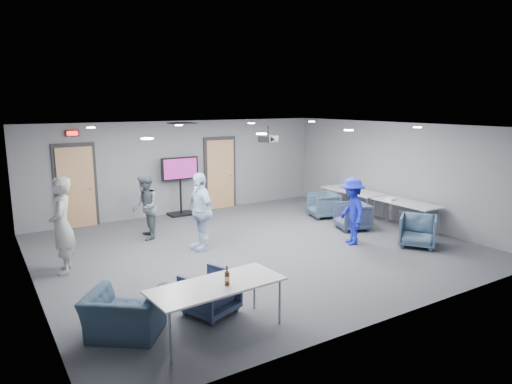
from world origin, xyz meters
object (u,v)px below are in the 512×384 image
table_right_b (406,204)px  bottle_right (352,186)px  chair_front_a (210,293)px  person_a (62,225)px  tv_stand (180,182)px  chair_right_a (323,205)px  table_right_a (353,192)px  chair_front_b (125,314)px  person_d (352,211)px  table_front_left (217,287)px  bottle_front (227,278)px  chair_right_c (418,231)px  chair_right_b (352,216)px  person_b (145,207)px  person_c (200,211)px  projector (268,139)px

table_right_b → bottle_right: 2.13m
bottle_right → chair_front_a: bearing=-150.2°
person_a → tv_stand: 4.82m
chair_right_a → table_right_a: bearing=90.3°
person_a → chair_front_b: person_a is taller
person_d → table_front_left: (-4.53, -2.07, -0.08)m
person_a → chair_front_a: bearing=41.5°
chair_front_a → chair_front_b: size_ratio=0.74×
chair_front_b → bottle_front: bearing=-171.5°
chair_right_c → bottle_right: bearing=127.1°
chair_right_a → bottle_right: (1.04, -0.03, 0.47)m
person_a → chair_right_b: (6.80, -0.71, -0.58)m
person_b → person_d: bearing=67.3°
person_b → table_right_a: 5.91m
table_front_left → person_b: bearing=78.5°
bottle_right → person_d: bearing=-133.7°
person_c → table_right_b: size_ratio=0.99×
person_d → tv_stand: bearing=-131.9°
bottle_front → chair_right_a: bearing=38.8°
person_c → chair_right_a: bearing=97.8°
projector → table_front_left: bearing=-153.6°
person_a → person_d: person_a is taller
chair_right_b → table_front_left: size_ratio=0.39×
chair_right_b → table_right_a: 1.62m
person_c → table_front_left: 3.84m
person_b → chair_right_c: size_ratio=1.97×
table_front_left → tv_stand: 7.13m
table_right_b → table_front_left: (-6.51, -2.19, 0.00)m
chair_right_c → table_right_a: 3.10m
table_front_left → bottle_front: (0.11, -0.10, 0.14)m
table_right_b → bottle_right: size_ratio=7.46×
person_c → projector: bearing=79.0°
table_right_a → bottle_right: bottle_right is taller
projector → chair_right_c: bearing=-60.9°
bottle_right → tv_stand: bearing=150.8°
table_front_left → bottle_right: bearing=28.9°
person_a → bottle_right: size_ratio=7.91×
tv_stand → table_front_left: bearing=-108.9°
chair_right_c → person_b: bearing=-163.0°
chair_front_b → projector: size_ratio=2.22×
projector → person_d: bearing=-61.3°
chair_front_a → chair_right_a: bearing=-166.4°
chair_right_c → chair_front_b: size_ratio=0.80×
chair_right_a → table_right_a: 0.98m
chair_right_b → chair_front_a: chair_right_b is taller
chair_right_c → person_a: bearing=-145.3°
chair_right_b → chair_right_a: bearing=-170.1°
table_right_b → chair_right_b: bearing=55.3°
person_b → table_right_b: 6.47m
person_b → person_d: size_ratio=1.01×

